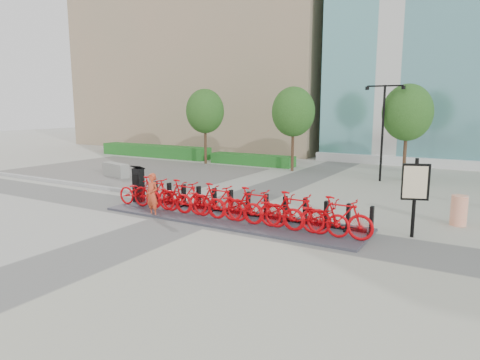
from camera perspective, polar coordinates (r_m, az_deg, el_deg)
The scene contains 28 objects.
ground at distance 15.52m, azimuth -6.03°, elevation -4.86°, with size 120.00×120.00×0.00m, color #A7A792.
gravel_patch at distance 27.18m, azimuth -14.17°, elevation 1.21°, with size 14.00×14.00×0.00m, color #59524A.
curb at distance 23.88m, azimuth -22.80°, elevation -0.24°, with size 14.00×0.25×0.15m, color #A8A8A8.
hedge_a at distance 34.54m, azimuth -11.33°, elevation 3.83°, with size 10.00×1.40×0.90m, color #1B741C.
hedge_b at distance 29.07m, azimuth 1.61°, elevation 2.74°, with size 6.00×1.20×0.70m, color #1B741C.
tree_0 at distance 29.44m, azimuth -4.69°, elevation 9.12°, with size 2.60×2.60×5.10m.
tree_1 at distance 26.22m, azimuth 7.12°, elevation 9.00°, with size 2.60×2.60×5.10m.
tree_2 at distance 24.35m, azimuth 21.43°, elevation 8.36°, with size 2.60×2.60×5.10m.
streetlamp at distance 23.57m, azimuth 18.54°, elevation 7.39°, with size 2.00×0.20×5.00m.
dock_pad at distance 15.04m, azimuth -1.36°, elevation -5.13°, with size 9.60×2.40×0.08m, color #3C3B45.
dock_rail_posts at distance 15.11m, azimuth 0.95°, elevation -3.24°, with size 8.74×0.50×0.85m, color black, non-canonical shape.
bike_0 at distance 17.00m, azimuth -13.22°, elevation -1.61°, with size 0.73×2.09×1.10m, color red.
bike_1 at distance 16.50m, azimuth -11.43°, elevation -1.66°, with size 0.57×2.03×1.22m, color red.
bike_2 at distance 16.05m, azimuth -9.51°, elevation -2.15°, with size 0.73×2.09×1.10m, color red.
bike_3 at distance 15.59m, azimuth -7.49°, elevation -2.22°, with size 0.57×2.03×1.22m, color red.
bike_4 at distance 15.18m, azimuth -5.34°, elevation -2.74°, with size 0.73×2.09×1.10m, color red.
bike_5 at distance 14.76m, azimuth -3.08°, elevation -2.83°, with size 0.57×2.03×1.22m, color red.
bike_6 at distance 14.39m, azimuth -0.69°, elevation -3.39°, with size 0.73×2.09×1.10m, color red.
bike_7 at distance 14.03m, azimuth 1.83°, elevation -3.49°, with size 0.57×2.03×1.22m, color red.
bike_8 at distance 13.72m, azimuth 4.47°, elevation -4.08°, with size 0.73×2.09×1.10m, color red.
bike_9 at distance 13.41m, azimuth 7.24°, elevation -4.18°, with size 0.57×2.03×1.22m, color red.
bike_10 at distance 13.17m, azimuth 10.11°, elevation -4.79°, with size 0.73×2.09×1.10m, color red.
bike_11 at distance 12.93m, azimuth 13.12°, elevation -4.89°, with size 0.57×2.03×1.22m, color red.
kiosk at distance 17.83m, azimuth -13.39°, elevation -0.55°, with size 0.51×0.44×1.49m.
worker_red at distance 15.59m, azimuth -11.63°, elevation -1.98°, with size 0.57×0.38×1.57m, color #D64726.
construction_barrel at distance 15.96m, azimuth 27.16°, elevation -3.64°, with size 0.52×0.52×1.01m, color #FF4C08.
jersey_barrier at distance 25.01m, azimuth -16.25°, elevation 1.29°, with size 2.00×0.55×0.77m, color gray.
map_sign at distance 13.72m, azimuth 22.33°, elevation -0.68°, with size 0.78×0.39×2.41m.
Camera 1 is at (9.02, -12.01, 3.90)m, focal length 32.00 mm.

